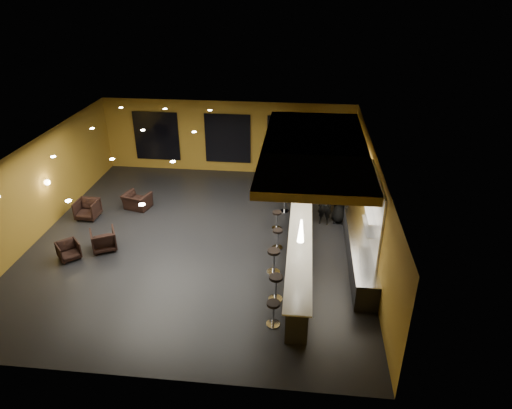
# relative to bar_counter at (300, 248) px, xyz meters

# --- Properties ---
(floor) EXTENTS (12.00, 13.00, 0.10)m
(floor) POSITION_rel_bar_counter_xyz_m (-3.65, 1.00, -0.55)
(floor) COLOR black
(floor) RESTS_ON ground
(ceiling) EXTENTS (12.00, 13.00, 0.10)m
(ceiling) POSITION_rel_bar_counter_xyz_m (-3.65, 1.00, 3.05)
(ceiling) COLOR black
(wall_back) EXTENTS (12.00, 0.10, 3.50)m
(wall_back) POSITION_rel_bar_counter_xyz_m (-3.65, 7.55, 1.25)
(wall_back) COLOR olive
(wall_back) RESTS_ON floor
(wall_front) EXTENTS (12.00, 0.10, 3.50)m
(wall_front) POSITION_rel_bar_counter_xyz_m (-3.65, -5.55, 1.25)
(wall_front) COLOR olive
(wall_front) RESTS_ON floor
(wall_left) EXTENTS (0.10, 13.00, 3.50)m
(wall_left) POSITION_rel_bar_counter_xyz_m (-9.70, 1.00, 1.25)
(wall_left) COLOR olive
(wall_left) RESTS_ON floor
(wall_right) EXTENTS (0.10, 13.00, 3.50)m
(wall_right) POSITION_rel_bar_counter_xyz_m (2.40, 1.00, 1.25)
(wall_right) COLOR olive
(wall_right) RESTS_ON floor
(wood_soffit) EXTENTS (3.60, 8.00, 0.28)m
(wood_soffit) POSITION_rel_bar_counter_xyz_m (0.35, 2.00, 2.86)
(wood_soffit) COLOR olive
(wood_soffit) RESTS_ON ceiling
(window_left) EXTENTS (2.20, 0.06, 2.40)m
(window_left) POSITION_rel_bar_counter_xyz_m (-7.15, 7.44, 1.20)
(window_left) COLOR black
(window_left) RESTS_ON wall_back
(window_center) EXTENTS (2.20, 0.06, 2.40)m
(window_center) POSITION_rel_bar_counter_xyz_m (-3.65, 7.44, 1.20)
(window_center) COLOR black
(window_center) RESTS_ON wall_back
(window_right) EXTENTS (2.20, 0.06, 2.40)m
(window_right) POSITION_rel_bar_counter_xyz_m (-0.65, 7.44, 1.20)
(window_right) COLOR black
(window_right) RESTS_ON wall_back
(tile_backsplash) EXTENTS (0.06, 3.20, 2.40)m
(tile_backsplash) POSITION_rel_bar_counter_xyz_m (2.31, 0.00, 1.50)
(tile_backsplash) COLOR white
(tile_backsplash) RESTS_ON wall_right
(bar_counter) EXTENTS (0.60, 8.00, 1.00)m
(bar_counter) POSITION_rel_bar_counter_xyz_m (0.00, 0.00, 0.00)
(bar_counter) COLOR black
(bar_counter) RESTS_ON floor
(bar_top) EXTENTS (0.78, 8.10, 0.05)m
(bar_top) POSITION_rel_bar_counter_xyz_m (0.00, 0.00, 0.52)
(bar_top) COLOR beige
(bar_top) RESTS_ON bar_counter
(prep_counter) EXTENTS (0.70, 6.00, 0.86)m
(prep_counter) POSITION_rel_bar_counter_xyz_m (2.00, 0.50, -0.07)
(prep_counter) COLOR black
(prep_counter) RESTS_ON floor
(prep_top) EXTENTS (0.72, 6.00, 0.03)m
(prep_top) POSITION_rel_bar_counter_xyz_m (2.00, 0.50, 0.39)
(prep_top) COLOR silver
(prep_top) RESTS_ON prep_counter
(wall_shelf_lower) EXTENTS (0.30, 1.50, 0.03)m
(wall_shelf_lower) POSITION_rel_bar_counter_xyz_m (2.17, -0.20, 1.10)
(wall_shelf_lower) COLOR silver
(wall_shelf_lower) RESTS_ON wall_right
(wall_shelf_upper) EXTENTS (0.30, 1.50, 0.03)m
(wall_shelf_upper) POSITION_rel_bar_counter_xyz_m (2.17, -0.20, 1.55)
(wall_shelf_upper) COLOR silver
(wall_shelf_upper) RESTS_ON wall_right
(column) EXTENTS (0.60, 0.60, 3.50)m
(column) POSITION_rel_bar_counter_xyz_m (0.00, 4.60, 1.25)
(column) COLOR olive
(column) RESTS_ON floor
(wall_sconce) EXTENTS (0.22, 0.22, 0.22)m
(wall_sconce) POSITION_rel_bar_counter_xyz_m (-9.53, 1.50, 1.30)
(wall_sconce) COLOR #FFE5B2
(wall_sconce) RESTS_ON wall_left
(pendant_0) EXTENTS (0.20, 0.20, 0.70)m
(pendant_0) POSITION_rel_bar_counter_xyz_m (0.00, -2.00, 1.85)
(pendant_0) COLOR white
(pendant_0) RESTS_ON wood_soffit
(pendant_1) EXTENTS (0.20, 0.20, 0.70)m
(pendant_1) POSITION_rel_bar_counter_xyz_m (0.00, 0.50, 1.85)
(pendant_1) COLOR white
(pendant_1) RESTS_ON wood_soffit
(pendant_2) EXTENTS (0.20, 0.20, 0.70)m
(pendant_2) POSITION_rel_bar_counter_xyz_m (0.00, 3.00, 1.85)
(pendant_2) COLOR white
(pendant_2) RESTS_ON wood_soffit
(staff_a) EXTENTS (0.62, 0.47, 1.55)m
(staff_a) POSITION_rel_bar_counter_xyz_m (0.92, 2.68, 0.27)
(staff_a) COLOR black
(staff_a) RESTS_ON floor
(staff_b) EXTENTS (0.92, 0.75, 1.75)m
(staff_b) POSITION_rel_bar_counter_xyz_m (1.30, 3.55, 0.38)
(staff_b) COLOR black
(staff_b) RESTS_ON floor
(staff_c) EXTENTS (0.90, 0.65, 1.70)m
(staff_c) POSITION_rel_bar_counter_xyz_m (1.51, 2.88, 0.35)
(staff_c) COLOR black
(staff_c) RESTS_ON floor
(armchair_a) EXTENTS (0.97, 0.97, 0.64)m
(armchair_a) POSITION_rel_bar_counter_xyz_m (-7.89, -0.73, -0.18)
(armchair_a) COLOR black
(armchair_a) RESTS_ON floor
(armchair_b) EXTENTS (1.12, 1.13, 0.77)m
(armchair_b) POSITION_rel_bar_counter_xyz_m (-6.93, -0.02, -0.12)
(armchair_b) COLOR black
(armchair_b) RESTS_ON floor
(armchair_c) EXTENTS (0.85, 0.87, 0.77)m
(armchair_c) POSITION_rel_bar_counter_xyz_m (-8.49, 2.13, -0.11)
(armchair_c) COLOR black
(armchair_c) RESTS_ON floor
(armchair_d) EXTENTS (1.21, 1.12, 0.66)m
(armchair_d) POSITION_rel_bar_counter_xyz_m (-6.81, 3.16, -0.17)
(armchair_d) COLOR black
(armchair_d) RESTS_ON floor
(bar_stool_0) EXTENTS (0.39, 0.39, 0.78)m
(bar_stool_0) POSITION_rel_bar_counter_xyz_m (-0.66, -3.28, -0.00)
(bar_stool_0) COLOR silver
(bar_stool_0) RESTS_ON floor
(bar_stool_1) EXTENTS (0.43, 0.43, 0.85)m
(bar_stool_1) POSITION_rel_bar_counter_xyz_m (-0.66, -2.17, 0.05)
(bar_stool_1) COLOR silver
(bar_stool_1) RESTS_ON floor
(bar_stool_2) EXTENTS (0.44, 0.44, 0.87)m
(bar_stool_2) POSITION_rel_bar_counter_xyz_m (-0.82, -0.80, 0.05)
(bar_stool_2) COLOR silver
(bar_stool_2) RESTS_ON floor
(bar_stool_3) EXTENTS (0.38, 0.38, 0.74)m
(bar_stool_3) POSITION_rel_bar_counter_xyz_m (-0.79, 0.72, -0.02)
(bar_stool_3) COLOR silver
(bar_stool_3) RESTS_ON floor
(bar_stool_4) EXTENTS (0.37, 0.37, 0.73)m
(bar_stool_4) POSITION_rel_bar_counter_xyz_m (-0.91, 2.10, -0.03)
(bar_stool_4) COLOR silver
(bar_stool_4) RESTS_ON floor
(bar_stool_5) EXTENTS (0.37, 0.37, 0.73)m
(bar_stool_5) POSITION_rel_bar_counter_xyz_m (-0.68, 3.52, -0.03)
(bar_stool_5) COLOR silver
(bar_stool_5) RESTS_ON floor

